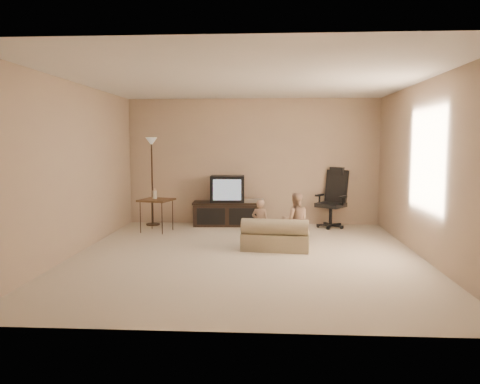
% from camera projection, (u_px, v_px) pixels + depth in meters
% --- Properties ---
extents(floor, '(5.50, 5.50, 0.00)m').
position_uv_depth(floor, '(246.00, 256.00, 6.76)').
color(floor, beige).
rests_on(floor, ground).
extents(room_shell, '(5.50, 5.50, 5.50)m').
position_uv_depth(room_shell, '(246.00, 150.00, 6.60)').
color(room_shell, silver).
rests_on(room_shell, floor).
extents(tv_stand, '(1.40, 0.57, 0.99)m').
position_uv_depth(tv_stand, '(228.00, 205.00, 9.22)').
color(tv_stand, black).
rests_on(tv_stand, floor).
extents(office_chair, '(0.74, 0.75, 1.16)m').
position_uv_depth(office_chair, '(333.00, 206.00, 9.01)').
color(office_chair, black).
rests_on(office_chair, floor).
extents(side_table, '(0.66, 0.66, 0.81)m').
position_uv_depth(side_table, '(156.00, 200.00, 8.56)').
color(side_table, brown).
rests_on(side_table, floor).
extents(floor_lamp, '(0.27, 0.27, 1.73)m').
position_uv_depth(floor_lamp, '(152.00, 161.00, 9.16)').
color(floor_lamp, '#312115').
rests_on(floor_lamp, floor).
extents(child_sofa, '(1.07, 0.68, 0.50)m').
position_uv_depth(child_sofa, '(275.00, 237.00, 7.11)').
color(child_sofa, tan).
rests_on(child_sofa, floor).
extents(toddler_left, '(0.32, 0.27, 0.76)m').
position_uv_depth(toddler_left, '(260.00, 223.00, 7.28)').
color(toddler_left, tan).
rests_on(toddler_left, floor).
extents(toddler_right, '(0.43, 0.25, 0.87)m').
position_uv_depth(toddler_right, '(295.00, 221.00, 7.19)').
color(toddler_right, tan).
rests_on(toddler_right, floor).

